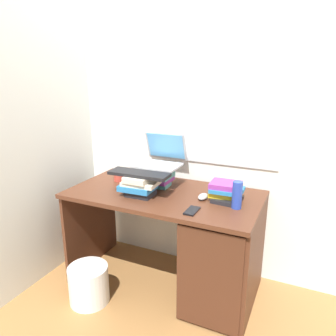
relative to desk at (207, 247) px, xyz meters
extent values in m
plane|color=olive|center=(-0.34, 0.03, -0.40)|extent=(6.00, 6.00, 0.00)
cube|color=silver|center=(-0.34, 0.42, 0.90)|extent=(6.00, 0.05, 2.60)
cube|color=silver|center=(-0.07, 0.39, 0.88)|extent=(0.90, 0.01, 0.80)
cube|color=silver|center=(-1.26, 0.03, 0.90)|extent=(0.05, 6.00, 2.60)
cube|color=#4C2819|center=(-0.34, 0.03, 0.32)|extent=(1.35, 0.70, 0.03)
cube|color=#4C2819|center=(-1.00, 0.03, -0.05)|extent=(0.02, 0.65, 0.70)
cube|color=#4C2819|center=(0.32, 0.03, -0.05)|extent=(0.02, 0.65, 0.70)
cube|color=#442416|center=(0.11, -0.01, -0.05)|extent=(0.40, 0.60, 0.67)
cube|color=teal|center=(-0.45, 0.13, 0.35)|extent=(0.20, 0.13, 0.04)
cube|color=#8C338C|center=(-0.45, 0.13, 0.39)|extent=(0.22, 0.18, 0.03)
cube|color=teal|center=(-0.45, 0.13, 0.42)|extent=(0.23, 0.18, 0.04)
cube|color=black|center=(-0.44, 0.12, 0.45)|extent=(0.19, 0.20, 0.02)
cube|color=#B22D33|center=(-0.44, 0.13, 0.48)|extent=(0.18, 0.15, 0.03)
cube|color=black|center=(-0.46, -0.09, 0.35)|extent=(0.18, 0.15, 0.04)
cube|color=#2672B2|center=(-0.48, -0.09, 0.39)|extent=(0.24, 0.20, 0.04)
cube|color=beige|center=(-0.46, -0.08, 0.42)|extent=(0.24, 0.18, 0.03)
cube|color=beige|center=(-0.47, -0.09, 0.46)|extent=(0.16, 0.19, 0.04)
cube|color=black|center=(0.11, 0.06, 0.35)|extent=(0.19, 0.20, 0.03)
cube|color=yellow|center=(0.09, 0.07, 0.38)|extent=(0.22, 0.15, 0.04)
cube|color=#2672B2|center=(0.10, 0.07, 0.41)|extent=(0.21, 0.17, 0.02)
cube|color=#8C338C|center=(0.09, 0.07, 0.44)|extent=(0.20, 0.17, 0.03)
cube|color=#B7BABF|center=(-0.44, 0.13, 0.50)|extent=(0.32, 0.23, 0.01)
cube|color=#B7BABF|center=(-0.44, 0.28, 0.61)|extent=(0.32, 0.08, 0.22)
cube|color=#59A5E5|center=(-0.44, 0.27, 0.61)|extent=(0.29, 0.07, 0.19)
cube|color=black|center=(-0.47, -0.09, 0.49)|extent=(0.42, 0.15, 0.02)
ellipsoid|color=#A5A8AD|center=(-0.05, 0.03, 0.35)|extent=(0.06, 0.10, 0.04)
cylinder|color=#B23F33|center=(-0.77, 0.12, 0.38)|extent=(0.09, 0.09, 0.10)
torus|color=#B23F33|center=(-0.71, 0.12, 0.39)|extent=(0.05, 0.01, 0.05)
cylinder|color=#263FA5|center=(0.19, -0.03, 0.42)|extent=(0.06, 0.06, 0.17)
cube|color=black|center=(-0.04, -0.19, 0.34)|extent=(0.07, 0.14, 0.01)
cylinder|color=silver|center=(-0.73, -0.39, -0.27)|extent=(0.28, 0.28, 0.27)
camera|label=1|loc=(0.58, -1.90, 1.15)|focal=34.52mm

